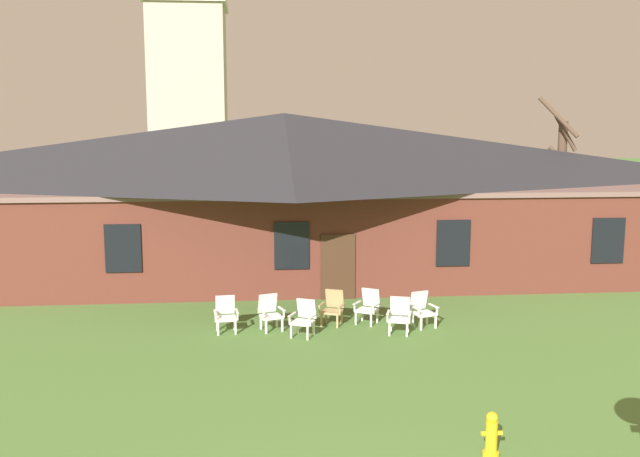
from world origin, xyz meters
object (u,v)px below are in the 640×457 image
Objects in this scene: lawn_chair_far_side at (399,314)px; lawn_chair_near_door at (270,311)px; lawn_chair_by_porch at (226,313)px; fire_hydrant at (491,435)px; lawn_chair_middle at (333,307)px; lawn_chair_right_end at (369,305)px; lawn_chair_under_eave at (422,308)px; lawn_chair_left_end at (304,317)px.

lawn_chair_near_door is at bearing 169.74° from lawn_chair_far_side.
lawn_chair_by_porch reaches higher than fire_hydrant.
lawn_chair_near_door and lawn_chair_middle have the same top height.
lawn_chair_near_door is 1.00× the size of lawn_chair_far_side.
lawn_chair_by_porch and lawn_chair_right_end have the same top height.
lawn_chair_under_eave is (5.38, -0.02, 0.00)m from lawn_chair_by_porch.
lawn_chair_near_door is at bearing -172.25° from lawn_chair_right_end.
lawn_chair_far_side is 7.08m from fire_hydrant.
lawn_chair_near_door and lawn_chair_under_eave have the same top height.
lawn_chair_left_end is (2.08, -0.58, 0.00)m from lawn_chair_by_porch.
lawn_chair_left_end is (0.89, -0.64, 0.00)m from lawn_chair_near_door.
lawn_chair_left_end is 2.14m from lawn_chair_right_end.
lawn_chair_right_end is (1.01, 0.03, 0.00)m from lawn_chair_middle.
lawn_chair_middle is 1.00× the size of lawn_chair_right_end.
lawn_chair_by_porch is at bearing -173.72° from lawn_chair_right_end.
lawn_chair_near_door is 3.50m from lawn_chair_far_side.
lawn_chair_middle is 1.00× the size of lawn_chair_under_eave.
fire_hydrant is (-0.64, -7.62, -0.12)m from lawn_chair_under_eave.
lawn_chair_far_side is (0.67, -1.00, 0.00)m from lawn_chair_right_end.
lawn_chair_under_eave is (4.19, -0.08, 0.00)m from lawn_chair_near_door.
lawn_chair_middle is (1.77, 0.35, 0.00)m from lawn_chair_near_door.
lawn_chair_far_side is at bearing -143.94° from lawn_chair_under_eave.
lawn_chair_under_eave is at bearing -17.88° from lawn_chair_right_end.
lawn_chair_far_side is (2.55, 0.01, 0.00)m from lawn_chair_left_end.
lawn_chair_by_porch is at bearing 179.77° from lawn_chair_under_eave.
lawn_chair_by_porch is 3.99m from lawn_chair_right_end.
lawn_chair_right_end is at bearing 28.34° from lawn_chair_left_end.
lawn_chair_right_end reaches higher than fire_hydrant.
fire_hydrant is (3.55, -7.70, -0.12)m from lawn_chair_near_door.
fire_hydrant is (0.10, -7.08, -0.12)m from lawn_chair_far_side.
lawn_chair_under_eave is at bearing -0.23° from lawn_chair_by_porch.
lawn_chair_far_side is at bearing -30.05° from lawn_chair_middle.
lawn_chair_left_end is at bearing -151.66° from lawn_chair_right_end.
lawn_chair_left_end is at bearing -179.69° from lawn_chair_far_side.
lawn_chair_far_side is 0.92m from lawn_chair_under_eave.
lawn_chair_near_door and lawn_chair_far_side have the same top height.
lawn_chair_right_end and lawn_chair_far_side have the same top height.
lawn_chair_middle is 1.94m from lawn_chair_far_side.
lawn_chair_middle is at bearing 48.51° from lawn_chair_left_end.
lawn_chair_by_porch and lawn_chair_near_door have the same top height.
lawn_chair_far_side is at bearing -6.96° from lawn_chair_by_porch.
lawn_chair_by_porch is 1.19m from lawn_chair_near_door.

